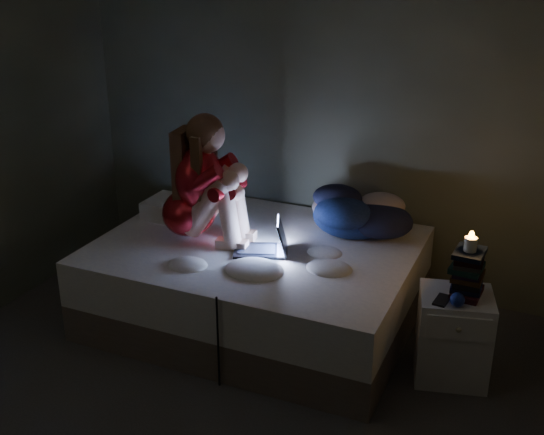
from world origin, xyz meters
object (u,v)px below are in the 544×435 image
Objects in this scene: bed at (257,282)px; candle at (471,244)px; laptop at (259,235)px; nightstand at (453,336)px; phone at (438,298)px; woman at (188,177)px.

candle is at bearing -4.59° from bed.
bed is at bearing 101.69° from laptop.
phone is at bearing -150.69° from nightstand.
bed is at bearing 159.93° from nightstand.
woman is at bearing 179.27° from candle.
laptop is 1.30m from nightstand.
phone is at bearing -10.49° from bed.
candle reaches higher than nightstand.
phone reaches higher than nightstand.
nightstand is 6.70× the size of candle.
laptop reaches higher than bed.
laptop is 1.28m from candle.
woman is 2.57× the size of laptop.
laptop is 4.14× the size of candle.
nightstand is 0.58m from candle.
woman is 1.72m from phone.
nightstand is (1.75, -0.05, -0.71)m from woman.
nightstand is at bearing -8.27° from woman.
woman reaches higher than candle.
laptop reaches higher than nightstand.
bed is 1.46m from candle.
woman is 1.59× the size of nightstand.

